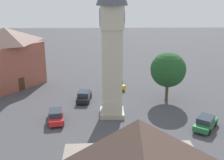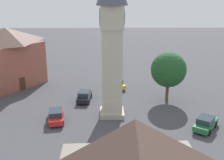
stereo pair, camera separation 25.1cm
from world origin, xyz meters
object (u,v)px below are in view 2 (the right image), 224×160
(clock_tower, at_px, (112,25))
(car_blue_kerb, at_px, (206,123))
(car_red_corner, at_px, (56,116))
(car_white_side, at_px, (84,96))
(car_silver_kerb, at_px, (116,84))
(pedestrian, at_px, (160,145))
(building_shop_left, at_px, (8,57))
(tree, at_px, (168,70))

(clock_tower, xyz_separation_m, car_blue_kerb, (4.10, 10.62, -10.65))
(car_red_corner, distance_m, car_white_side, 7.36)
(car_silver_kerb, height_order, pedestrian, pedestrian)
(car_red_corner, bearing_deg, car_blue_kerb, 82.18)
(car_blue_kerb, bearing_deg, clock_tower, -111.09)
(car_white_side, relative_size, pedestrian, 2.52)
(car_silver_kerb, distance_m, car_white_side, 7.34)
(clock_tower, xyz_separation_m, building_shop_left, (-11.80, -16.69, -6.38))
(car_white_side, bearing_deg, car_silver_kerb, 139.75)
(clock_tower, relative_size, car_red_corner, 4.48)
(car_red_corner, relative_size, pedestrian, 2.58)
(clock_tower, distance_m, car_white_side, 12.42)
(pedestrian, bearing_deg, car_white_side, -149.91)
(building_shop_left, bearing_deg, car_blue_kerb, 59.81)
(car_silver_kerb, bearing_deg, clock_tower, -4.48)
(clock_tower, relative_size, car_silver_kerb, 4.40)
(car_silver_kerb, relative_size, car_white_side, 1.04)
(car_silver_kerb, bearing_deg, car_blue_kerb, 33.56)
(tree, bearing_deg, car_silver_kerb, -127.64)
(clock_tower, relative_size, building_shop_left, 1.52)
(car_blue_kerb, height_order, pedestrian, pedestrian)
(clock_tower, bearing_deg, tree, 121.78)
(car_silver_kerb, bearing_deg, tree, 52.36)
(clock_tower, distance_m, tree, 11.72)
(car_white_side, bearing_deg, clock_tower, 37.74)
(clock_tower, height_order, tree, clock_tower)
(car_blue_kerb, relative_size, building_shop_left, 0.33)
(pedestrian, relative_size, building_shop_left, 0.13)
(car_red_corner, xyz_separation_m, car_white_side, (-6.75, 2.95, 0.00))
(car_blue_kerb, relative_size, tree, 0.60)
(building_shop_left, bearing_deg, pedestrian, 45.02)
(car_silver_kerb, bearing_deg, car_red_corner, -31.92)
(car_white_side, relative_size, tree, 0.59)
(car_white_side, relative_size, building_shop_left, 0.33)
(car_blue_kerb, xyz_separation_m, car_silver_kerb, (-14.75, -9.79, 0.00))
(car_blue_kerb, bearing_deg, building_shop_left, -120.19)
(car_silver_kerb, distance_m, building_shop_left, 18.08)
(car_red_corner, height_order, pedestrian, pedestrian)
(clock_tower, height_order, pedestrian, clock_tower)
(clock_tower, relative_size, tree, 2.73)
(car_white_side, height_order, building_shop_left, building_shop_left)
(pedestrian, xyz_separation_m, building_shop_left, (-21.08, -21.09, 4.02))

